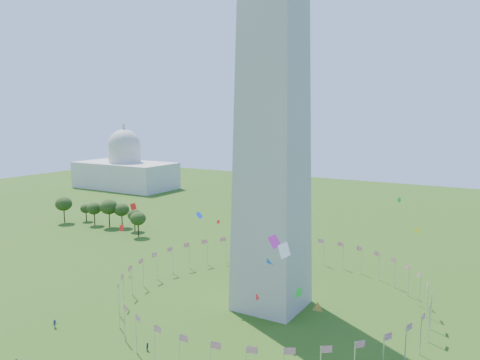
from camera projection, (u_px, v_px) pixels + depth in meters
name	position (u px, v px, depth m)	size (l,w,h in m)	color
flag_ring	(271.00, 290.00, 126.02)	(80.24, 80.24, 9.00)	silver
capitol_building	(125.00, 155.00, 324.92)	(70.00, 35.00, 46.00)	beige
kites_aloft	(250.00, 264.00, 97.05)	(99.83, 66.26, 33.52)	blue
tree_line_west	(104.00, 215.00, 213.93)	(55.66, 15.65, 12.64)	#314F1A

